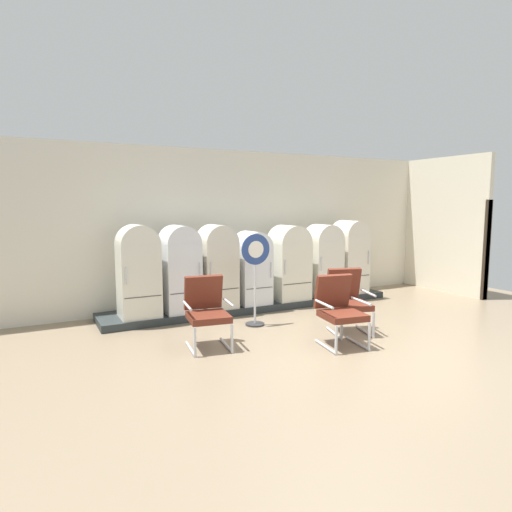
{
  "coord_description": "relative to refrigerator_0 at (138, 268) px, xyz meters",
  "views": [
    {
      "loc": [
        -3.84,
        -4.47,
        2.03
      ],
      "look_at": [
        -0.09,
        2.75,
        1.05
      ],
      "focal_mm": 30.97,
      "sensor_mm": 36.0,
      "label": 1
    }
  ],
  "objects": [
    {
      "name": "refrigerator_2",
      "position": [
        1.42,
        0.01,
        -0.02
      ],
      "size": [
        0.62,
        0.63,
        1.52
      ],
      "color": "beige",
      "rests_on": "display_plinth"
    },
    {
      "name": "refrigerator_3",
      "position": [
        2.13,
        0.01,
        -0.09
      ],
      "size": [
        0.59,
        0.63,
        1.38
      ],
      "color": "white",
      "rests_on": "display_plinth"
    },
    {
      "name": "ground",
      "position": [
        2.23,
        -2.88,
        -0.97
      ],
      "size": [
        12.0,
        10.0,
        0.05
      ],
      "primitive_type": "cube",
      "color": "#84715A"
    },
    {
      "name": "display_plinth",
      "position": [
        2.23,
        0.14,
        -0.88
      ],
      "size": [
        5.8,
        0.95,
        0.13
      ],
      "primitive_type": "cube",
      "color": "#283031",
      "rests_on": "ground"
    },
    {
      "name": "refrigerator_6",
      "position": [
        4.48,
        0.02,
        -0.0
      ],
      "size": [
        0.6,
        0.65,
        1.54
      ],
      "color": "silver",
      "rests_on": "display_plinth"
    },
    {
      "name": "armchair_left",
      "position": [
        0.58,
        -1.63,
        -0.4
      ],
      "size": [
        0.69,
        0.76,
        1.0
      ],
      "color": "silver",
      "rests_on": "ground"
    },
    {
      "name": "armchair_center",
      "position": [
        2.29,
        -2.42,
        -0.4
      ],
      "size": [
        0.69,
        0.77,
        1.0
      ],
      "color": "silver",
      "rests_on": "ground"
    },
    {
      "name": "refrigerator_0",
      "position": [
        0.0,
        0.0,
        0.0
      ],
      "size": [
        0.65,
        0.61,
        1.55
      ],
      "color": "silver",
      "rests_on": "display_plinth"
    },
    {
      "name": "side_wall_right",
      "position": [
        6.89,
        -0.41,
        0.57
      ],
      "size": [
        0.16,
        2.2,
        3.06
      ],
      "color": "beige",
      "rests_on": "ground"
    },
    {
      "name": "armchair_right",
      "position": [
        2.81,
        -1.98,
        -0.4
      ],
      "size": [
        0.74,
        0.82,
        1.0
      ],
      "color": "silver",
      "rests_on": "ground"
    },
    {
      "name": "sign_stand",
      "position": [
        1.69,
        -0.98,
        -0.15
      ],
      "size": [
        0.51,
        0.32,
        1.53
      ],
      "color": "#2D2D30",
      "rests_on": "ground"
    },
    {
      "name": "refrigerator_5",
      "position": [
        3.77,
        0.0,
        -0.04
      ],
      "size": [
        0.65,
        0.62,
        1.47
      ],
      "color": "silver",
      "rests_on": "display_plinth"
    },
    {
      "name": "refrigerator_4",
      "position": [
        2.97,
        0.03,
        -0.05
      ],
      "size": [
        0.69,
        0.67,
        1.47
      ],
      "color": "silver",
      "rests_on": "display_plinth"
    },
    {
      "name": "back_wall",
      "position": [
        2.23,
        0.78,
        0.6
      ],
      "size": [
        11.76,
        0.12,
        3.06
      ],
      "color": "silver",
      "rests_on": "ground"
    },
    {
      "name": "refrigerator_1",
      "position": [
        0.73,
        0.04,
        -0.01
      ],
      "size": [
        0.6,
        0.69,
        1.52
      ],
      "color": "silver",
      "rests_on": "display_plinth"
    }
  ]
}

